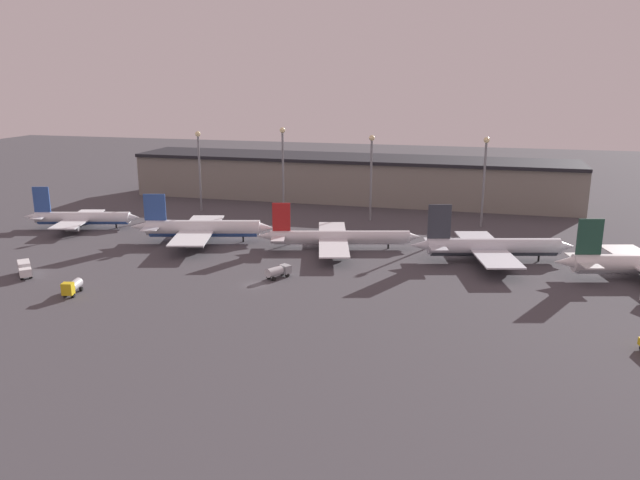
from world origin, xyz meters
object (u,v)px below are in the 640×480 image
Objects in this scene: airplane_2 at (338,238)px; airplane_3 at (491,247)px; airplane_0 at (81,218)px; airplane_1 at (202,229)px; service_vehicle_4 at (25,268)px; service_vehicle_2 at (72,287)px; service_vehicle_0 at (278,271)px.

airplane_3 is at bearing -17.48° from airplane_2.
airplane_1 reaches higher than airplane_0.
airplane_1 is at bearing -22.46° from airplane_0.
airplane_0 reaches higher than airplane_2.
airplane_3 is (78.35, 0.81, -0.16)m from airplane_1.
airplane_1 is 0.91× the size of airplane_2.
airplane_1 is 5.30× the size of service_vehicle_4.
service_vehicle_4 is at bearing -126.30° from service_vehicle_2.
airplane_2 is at bearing 79.41° from service_vehicle_4.
airplane_3 is 5.44× the size of service_vehicle_4.
service_vehicle_2 reaches higher than service_vehicle_4.
service_vehicle_0 is at bearing -119.68° from airplane_2.
service_vehicle_2 is (34.63, -52.95, -1.44)m from airplane_0.
airplane_3 is 112.52m from service_vehicle_4.
service_vehicle_0 is at bearing -165.84° from airplane_3.
service_vehicle_4 is at bearing -85.19° from airplane_0.
service_vehicle_4 reaches higher than service_vehicle_0.
service_vehicle_2 reaches higher than service_vehicle_0.
service_vehicle_2 is at bearing 22.73° from service_vehicle_4.
service_vehicle_4 is at bearing -174.22° from airplane_3.
service_vehicle_0 is (-7.54, -28.13, -1.44)m from airplane_2.
airplane_3 is 6.38× the size of service_vehicle_0.
service_vehicle_2 is (-86.47, -47.90, -1.95)m from airplane_3.
service_vehicle_2 is 0.87× the size of service_vehicle_4.
airplane_3 is at bearing -14.07° from airplane_1.
service_vehicle_4 is at bearing -139.79° from airplane_1.
airplane_3 is at bearing -17.05° from airplane_0.
airplane_3 is at bearing -29.32° from service_vehicle_0.
airplane_3 reaches higher than airplane_0.
airplane_0 is at bearing 157.54° from airplane_1.
service_vehicle_0 is at bearing 59.95° from service_vehicle_4.
airplane_0 is 4.69× the size of service_vehicle_4.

